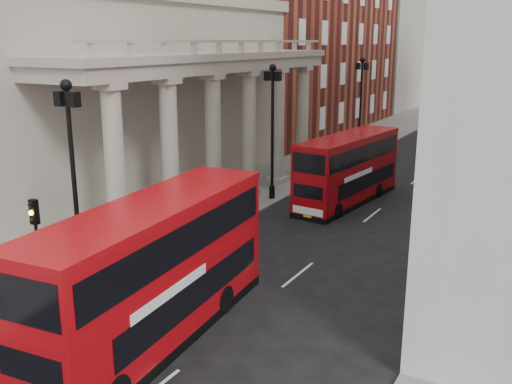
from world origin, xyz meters
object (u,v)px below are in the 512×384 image
bus_far (348,168)px  pedestrian_c (220,189)px  lamp_post_north (361,100)px  traffic_light (36,235)px  pedestrian_b (183,193)px  bus_near (155,269)px  pedestrian_a (135,217)px  lamp_post_south (73,174)px  lamp_post_mid (272,123)px

bus_far → pedestrian_c: 8.03m
lamp_post_north → traffic_light: size_ratio=1.93×
pedestrian_b → bus_near: bearing=114.0°
traffic_light → pedestrian_c: size_ratio=2.77×
pedestrian_a → traffic_light: bearing=-100.3°
pedestrian_b → lamp_post_south: bearing=98.2°
bus_near → bus_far: size_ratio=1.13×
lamp_post_mid → lamp_post_north: (0.00, 16.00, 0.00)m
lamp_post_north → pedestrian_a: lamp_post_north is taller
bus_far → pedestrian_a: (-7.09, -11.57, -1.13)m
lamp_post_south → lamp_post_north: size_ratio=1.00×
traffic_light → bus_near: (4.66, 0.80, -0.62)m
pedestrian_a → pedestrian_c: pedestrian_a is taller
lamp_post_north → bus_near: bearing=-81.9°
bus_far → bus_near: bearing=-82.7°
bus_far → pedestrian_b: 10.23m
bus_near → pedestrian_c: (-7.21, 14.98, -1.59)m
lamp_post_south → pedestrian_c: bearing=100.1°
traffic_light → bus_far: traffic_light is taller
lamp_post_south → pedestrian_b: lamp_post_south is taller
lamp_post_mid → bus_near: size_ratio=0.74×
lamp_post_north → bus_near: size_ratio=0.74×
traffic_light → pedestrian_c: bearing=99.2°
pedestrian_b → pedestrian_c: bearing=-127.7°
traffic_light → pedestrian_b: size_ratio=2.46×
lamp_post_north → pedestrian_c: bearing=-97.7°
lamp_post_south → bus_near: size_ratio=0.74×
traffic_light → bus_far: (4.22, 19.89, -0.91)m
pedestrian_a → lamp_post_mid: bearing=44.8°
pedestrian_a → pedestrian_c: size_ratio=1.22×
lamp_post_north → pedestrian_c: lamp_post_north is taller
bus_far → pedestrian_b: bus_far is taller
bus_near → bus_far: bus_near is taller
lamp_post_south → bus_far: size_ratio=0.84×
lamp_post_mid → lamp_post_north: 16.00m
lamp_post_south → pedestrian_c: size_ratio=5.36×
lamp_post_mid → bus_far: 5.44m
lamp_post_north → pedestrian_b: (-3.65, -20.43, -3.92)m
lamp_post_south → pedestrian_b: size_ratio=4.75×
lamp_post_north → pedestrian_b: size_ratio=4.75×
traffic_light → pedestrian_a: size_ratio=2.28×
bus_near → bus_far: (-0.43, 19.08, -0.29)m
bus_near → pedestrian_b: (-8.40, 12.79, -1.49)m
traffic_light → pedestrian_c: traffic_light is taller
lamp_post_south → pedestrian_c: 14.55m
lamp_post_mid → bus_near: bearing=-74.6°
traffic_light → bus_near: 4.77m
lamp_post_south → lamp_post_mid: bearing=90.0°
pedestrian_b → pedestrian_c: (1.19, 2.19, -0.10)m
lamp_post_mid → pedestrian_c: bearing=-137.7°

